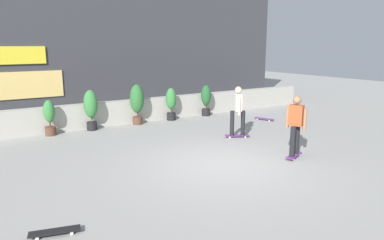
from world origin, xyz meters
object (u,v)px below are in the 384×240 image
(potted_plant_0, at_px, (49,117))
(skater_by_wall_right, at_px, (296,124))
(potted_plant_1, at_px, (91,107))
(skater_by_wall_left, at_px, (238,109))
(skateboard_near_camera, at_px, (55,231))
(potted_plant_2, at_px, (137,101))
(skateboard_aside, at_px, (264,119))
(potted_plant_4, at_px, (206,99))
(potted_plant_3, at_px, (171,102))

(potted_plant_0, relative_size, skater_by_wall_right, 0.72)
(potted_plant_1, relative_size, skater_by_wall_left, 0.86)
(potted_plant_1, distance_m, skater_by_wall_left, 5.21)
(skater_by_wall_right, xyz_separation_m, skateboard_near_camera, (-6.41, -0.75, -0.88))
(skater_by_wall_left, relative_size, skateboard_near_camera, 2.06)
(potted_plant_2, bearing_deg, skateboard_near_camera, -123.35)
(potted_plant_2, distance_m, skateboard_aside, 5.17)
(potted_plant_2, height_order, potted_plant_4, potted_plant_2)
(potted_plant_4, distance_m, skateboard_near_camera, 10.37)
(potted_plant_3, distance_m, skater_by_wall_left, 3.65)
(potted_plant_1, xyz_separation_m, potted_plant_2, (1.78, 0.00, 0.06))
(skateboard_near_camera, xyz_separation_m, skateboard_aside, (9.19, 4.82, 0.00))
(potted_plant_0, bearing_deg, skateboard_aside, -14.70)
(potted_plant_3, distance_m, potted_plant_4, 1.72)
(skater_by_wall_left, xyz_separation_m, skateboard_aside, (2.70, 1.56, -0.88))
(skater_by_wall_right, bearing_deg, potted_plant_4, 77.83)
(skateboard_near_camera, bearing_deg, skater_by_wall_left, 26.70)
(potted_plant_0, distance_m, skater_by_wall_right, 7.97)
(potted_plant_0, xyz_separation_m, potted_plant_2, (3.19, -0.00, 0.26))
(potted_plant_0, relative_size, skateboard_aside, 1.49)
(skater_by_wall_right, bearing_deg, potted_plant_1, 120.84)
(potted_plant_0, bearing_deg, potted_plant_4, -0.00)
(skateboard_near_camera, bearing_deg, potted_plant_2, 56.65)
(potted_plant_1, relative_size, skateboard_aside, 1.78)
(potted_plant_3, bearing_deg, skater_by_wall_right, -86.32)
(potted_plant_4, height_order, skater_by_wall_right, skater_by_wall_right)
(skateboard_near_camera, bearing_deg, skater_by_wall_right, 6.66)
(potted_plant_2, distance_m, potted_plant_3, 1.50)
(skateboard_near_camera, bearing_deg, potted_plant_1, 68.23)
(potted_plant_2, bearing_deg, potted_plant_3, 0.00)
(potted_plant_1, height_order, skater_by_wall_left, skater_by_wall_left)
(potted_plant_1, height_order, potted_plant_3, potted_plant_1)
(potted_plant_0, xyz_separation_m, potted_plant_3, (4.68, -0.00, 0.09))
(skater_by_wall_left, bearing_deg, potted_plant_3, 97.53)
(skater_by_wall_left, xyz_separation_m, skateboard_near_camera, (-6.49, -3.27, -0.88))
(potted_plant_4, xyz_separation_m, skater_by_wall_left, (-1.24, -3.62, 0.20))
(potted_plant_2, bearing_deg, skateboard_aside, -23.84)
(potted_plant_2, xyz_separation_m, skateboard_near_camera, (-4.53, -6.88, -0.84))
(skater_by_wall_right, height_order, skateboard_aside, skater_by_wall_right)
(potted_plant_2, relative_size, potted_plant_4, 1.17)
(potted_plant_2, distance_m, skateboard_near_camera, 8.28)
(potted_plant_1, bearing_deg, potted_plant_3, 0.00)
(potted_plant_3, xyz_separation_m, skateboard_near_camera, (-6.02, -6.88, -0.67))
(skateboard_near_camera, bearing_deg, potted_plant_0, 79.03)
(skater_by_wall_left, bearing_deg, potted_plant_4, 71.10)
(skateboard_aside, bearing_deg, skateboard_near_camera, -152.32)
(skater_by_wall_right, relative_size, skater_by_wall_left, 1.00)
(potted_plant_1, distance_m, skater_by_wall_right, 7.15)
(skater_by_wall_right, bearing_deg, skater_by_wall_left, 88.09)
(potted_plant_0, relative_size, potted_plant_3, 0.92)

